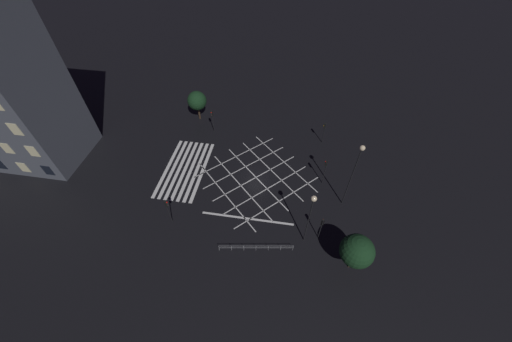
% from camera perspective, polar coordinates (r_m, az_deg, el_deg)
% --- Properties ---
extents(ground_plane, '(200.00, 200.00, 0.00)m').
position_cam_1_polar(ground_plane, '(41.85, 0.00, -1.28)').
color(ground_plane, black).
extents(road_markings, '(18.09, 22.83, 0.01)m').
position_cam_1_polar(road_markings, '(42.86, -9.20, -0.57)').
color(road_markings, silver).
rests_on(road_markings, ground_plane).
extents(traffic_light_ne_main, '(0.39, 0.36, 3.77)m').
position_cam_1_polar(traffic_light_ne_main, '(34.72, 12.99, -10.49)').
color(traffic_light_ne_main, black).
rests_on(traffic_light_ne_main, ground_plane).
extents(traffic_light_median_north, '(0.36, 0.39, 4.54)m').
position_cam_1_polar(traffic_light_median_north, '(39.91, 13.71, 0.70)').
color(traffic_light_median_north, black).
rests_on(traffic_light_median_north, ground_plane).
extents(traffic_light_nw_cross, '(0.36, 0.39, 3.89)m').
position_cam_1_polar(traffic_light_nw_cross, '(46.76, 13.49, 8.19)').
color(traffic_light_nw_cross, black).
rests_on(traffic_light_nw_cross, ground_plane).
extents(traffic_light_sw_main, '(0.39, 0.36, 4.26)m').
position_cam_1_polar(traffic_light_sw_main, '(48.01, -8.76, 10.59)').
color(traffic_light_sw_main, black).
rests_on(traffic_light_sw_main, ground_plane).
extents(traffic_light_se_cross, '(0.36, 0.39, 4.39)m').
position_cam_1_polar(traffic_light_se_cross, '(36.33, -17.27, -6.96)').
color(traffic_light_se_cross, black).
rests_on(traffic_light_se_cross, ground_plane).
extents(street_lamp_east, '(0.64, 0.64, 10.49)m').
position_cam_1_polar(street_lamp_east, '(34.89, 19.56, 1.67)').
color(street_lamp_east, black).
rests_on(street_lamp_east, ground_plane).
extents(street_lamp_west, '(0.64, 0.64, 8.71)m').
position_cam_1_polar(street_lamp_west, '(30.80, 11.06, -7.27)').
color(street_lamp_west, black).
rests_on(street_lamp_west, ground_plane).
extents(street_tree_near, '(3.26, 3.26, 5.34)m').
position_cam_1_polar(street_tree_near, '(51.15, -11.72, 13.59)').
color(street_tree_near, '#38281C').
rests_on(street_tree_near, ground_plane).
extents(street_tree_far, '(3.65, 3.65, 5.60)m').
position_cam_1_polar(street_tree_far, '(32.82, 19.54, -14.87)').
color(street_tree_far, '#38281C').
rests_on(street_tree_far, ground_plane).
extents(pedestrian_railing, '(1.41, 8.69, 1.05)m').
position_cam_1_polar(pedestrian_railing, '(34.74, 0.00, -15.03)').
color(pedestrian_railing, '#9EA0A5').
rests_on(pedestrian_railing, ground_plane).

